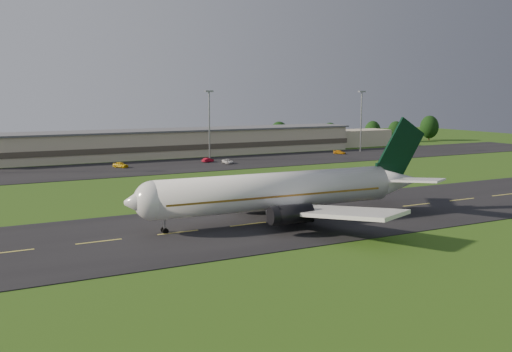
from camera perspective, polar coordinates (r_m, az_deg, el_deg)
name	(u,v)px	position (r m, az deg, el deg)	size (l,w,h in m)	color
ground	(366,211)	(96.92, 10.97, -3.47)	(360.00, 360.00, 0.00)	#214511
taxiway	(366,211)	(96.91, 10.97, -3.45)	(220.00, 30.00, 0.10)	black
apron	(204,164)	(159.06, -5.21, 1.21)	(260.00, 30.00, 0.10)	black
airliner	(281,191)	(86.98, 2.52, -1.54)	(51.29, 42.15, 15.57)	white
terminal	(194,142)	(183.38, -6.20, 3.37)	(145.00, 16.00, 8.40)	tan
light_mast_centre	(209,117)	(167.31, -4.70, 5.92)	(2.40, 1.20, 20.35)	gray
light_mast_east	(361,114)	(195.05, 10.49, 6.14)	(2.40, 1.20, 20.35)	gray
tree_line	(269,134)	(205.57, 1.34, 4.18)	(196.67, 9.60, 10.36)	black
service_vehicle_a	(121,165)	(154.31, -13.39, 1.10)	(1.75, 4.36, 1.48)	yellow
service_vehicle_b	(208,160)	(162.75, -4.84, 1.61)	(1.27, 3.66, 1.20)	#A40A1E
service_vehicle_c	(228,161)	(159.13, -2.85, 1.48)	(2.03, 4.40, 1.22)	silver
service_vehicle_d	(340,152)	(186.08, 8.36, 2.37)	(1.64, 4.03, 1.17)	orange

